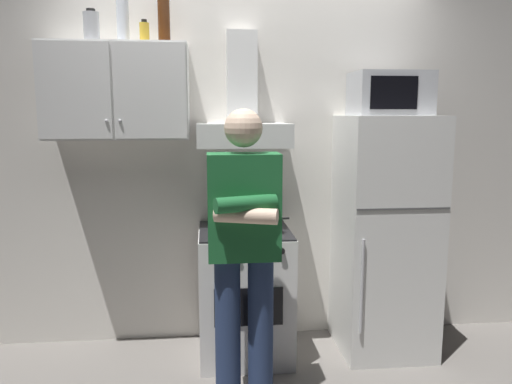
# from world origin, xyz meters

# --- Properties ---
(ground_plane) EXTENTS (7.00, 7.00, 0.00)m
(ground_plane) POSITION_xyz_m (0.00, 0.00, 0.00)
(ground_plane) COLOR slate
(back_wall_tiled) EXTENTS (4.80, 0.10, 2.70)m
(back_wall_tiled) POSITION_xyz_m (0.00, 0.60, 1.35)
(back_wall_tiled) COLOR silver
(back_wall_tiled) RESTS_ON ground_plane
(upper_cabinet) EXTENTS (0.90, 0.37, 0.60)m
(upper_cabinet) POSITION_xyz_m (-0.85, 0.37, 1.75)
(upper_cabinet) COLOR silver
(stove_oven) EXTENTS (0.60, 0.62, 0.87)m
(stove_oven) POSITION_xyz_m (-0.05, 0.25, 0.43)
(stove_oven) COLOR white
(stove_oven) RESTS_ON ground_plane
(range_hood) EXTENTS (0.60, 0.44, 0.75)m
(range_hood) POSITION_xyz_m (-0.05, 0.38, 1.60)
(range_hood) COLOR white
(refrigerator) EXTENTS (0.60, 0.62, 1.60)m
(refrigerator) POSITION_xyz_m (0.90, 0.25, 0.80)
(refrigerator) COLOR white
(refrigerator) RESTS_ON ground_plane
(microwave) EXTENTS (0.48, 0.37, 0.28)m
(microwave) POSITION_xyz_m (0.90, 0.27, 1.74)
(microwave) COLOR #B7BABF
(microwave) RESTS_ON refrigerator
(person_standing) EXTENTS (0.38, 0.33, 1.64)m
(person_standing) POSITION_xyz_m (-0.10, -0.36, 0.90)
(person_standing) COLOR navy
(person_standing) RESTS_ON ground_plane
(cooking_pot) EXTENTS (0.29, 0.19, 0.10)m
(cooking_pot) POSITION_xyz_m (0.08, 0.13, 0.92)
(cooking_pot) COLOR #B7BABF
(cooking_pot) RESTS_ON stove_oven
(bottle_spice_jar) EXTENTS (0.06, 0.06, 0.14)m
(bottle_spice_jar) POSITION_xyz_m (-0.66, 0.34, 2.11)
(bottle_spice_jar) COLOR gold
(bottle_spice_jar) RESTS_ON upper_cabinet
(bottle_vodka_clear) EXTENTS (0.08, 0.08, 0.32)m
(bottle_vodka_clear) POSITION_xyz_m (-0.80, 0.38, 2.20)
(bottle_vodka_clear) COLOR silver
(bottle_vodka_clear) RESTS_ON upper_cabinet
(bottle_rum_dark) EXTENTS (0.08, 0.08, 0.31)m
(bottle_rum_dark) POSITION_xyz_m (-0.55, 0.42, 2.20)
(bottle_rum_dark) COLOR #47230F
(bottle_rum_dark) RESTS_ON upper_cabinet
(bottle_canister_steel) EXTENTS (0.10, 0.10, 0.20)m
(bottle_canister_steel) POSITION_xyz_m (-0.99, 0.35, 2.14)
(bottle_canister_steel) COLOR #B2B5BA
(bottle_canister_steel) RESTS_ON upper_cabinet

